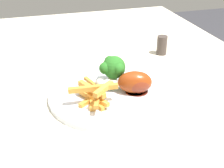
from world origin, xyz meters
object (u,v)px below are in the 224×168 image
carrot_fries_pile (94,94)px  chicken_drumstick_far (133,82)px  broccoli_floret_middle (113,68)px  broccoli_floret_front (112,66)px  chicken_drumstick_near (136,82)px  dining_table (125,115)px  dinner_plate (112,94)px  water_glass (0,131)px  pepper_shaker (162,45)px

carrot_fries_pile → chicken_drumstick_far: bearing=-81.3°
chicken_drumstick_far → broccoli_floret_middle: bearing=36.8°
broccoli_floret_front → chicken_drumstick_near: (-0.06, -0.04, -0.02)m
dining_table → carrot_fries_pile: bearing=130.7°
chicken_drumstick_far → carrot_fries_pile: bearing=98.7°
dining_table → broccoli_floret_front: 0.16m
dinner_plate → broccoli_floret_front: (0.05, -0.01, 0.05)m
broccoli_floret_front → carrot_fries_pile: broccoli_floret_front is taller
dining_table → water_glass: (-0.22, 0.28, 0.17)m
broccoli_floret_middle → broccoli_floret_front: bearing=-10.6°
broccoli_floret_middle → water_glass: (-0.18, 0.24, 0.01)m
dining_table → broccoli_floret_middle: size_ratio=18.11×
broccoli_floret_front → water_glass: size_ratio=0.49×
broccoli_floret_front → water_glass: 0.31m
dinner_plate → water_glass: bearing=124.4°
dinner_plate → broccoli_floret_front: bearing=-17.6°
dinner_plate → dining_table: bearing=-41.9°
chicken_drumstick_near → carrot_fries_pile: bearing=98.9°
broccoli_floret_middle → pepper_shaker: bearing=-50.2°
dinner_plate → chicken_drumstick_far: (-0.01, -0.04, 0.03)m
carrot_fries_pile → water_glass: (-0.13, 0.18, 0.03)m
dinner_plate → water_glass: size_ratio=2.19×
dining_table → pepper_shaker: pepper_shaker is taller
chicken_drumstick_near → chicken_drumstick_far: size_ratio=0.90×
dinner_plate → broccoli_floret_front: 0.07m
dinner_plate → pepper_shaker: size_ratio=5.15×
chicken_drumstick_far → pepper_shaker: bearing=-38.6°
dining_table → chicken_drumstick_far: chicken_drumstick_far is taller
broccoli_floret_middle → carrot_fries_pile: broccoli_floret_middle is taller
dining_table → carrot_fries_pile: (-0.09, 0.10, 0.13)m
dining_table → broccoli_floret_front: size_ratio=20.25×
broccoli_floret_front → chicken_drumstick_near: broccoli_floret_front is taller
pepper_shaker → dining_table: bearing=130.7°
carrot_fries_pile → chicken_drumstick_near: chicken_drumstick_near is taller
broccoli_floret_middle → pepper_shaker: broccoli_floret_middle is taller
carrot_fries_pile → pepper_shaker: bearing=-49.3°
chicken_drumstick_far → dining_table: bearing=-8.3°
chicken_drumstick_near → chicken_drumstick_far: chicken_drumstick_far is taller
carrot_fries_pile → chicken_drumstick_near: 0.10m
dining_table → chicken_drumstick_near: bearing=178.2°
dining_table → chicken_drumstick_far: 0.16m
chicken_drumstick_near → broccoli_floret_middle: bearing=44.6°
broccoli_floret_front → broccoli_floret_middle: bearing=169.4°
chicken_drumstick_far → pepper_shaker: chicken_drumstick_far is taller
carrot_fries_pile → broccoli_floret_front: bearing=-40.5°
broccoli_floret_front → pepper_shaker: (0.15, -0.20, -0.03)m
carrot_fries_pile → chicken_drumstick_far: (0.01, -0.09, 0.01)m
pepper_shaker → water_glass: bearing=128.7°
broccoli_floret_middle → pepper_shaker: size_ratio=1.29×
dinner_plate → carrot_fries_pile: (-0.03, 0.05, 0.02)m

